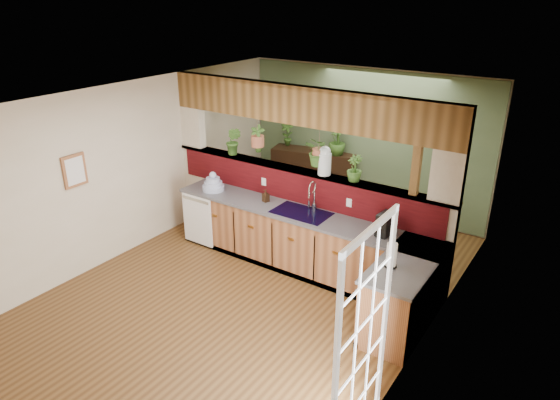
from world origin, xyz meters
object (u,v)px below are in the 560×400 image
Objects in this scene: faucet at (313,195)px; shelving_console at (314,177)px; glass_jar at (325,161)px; dish_stack at (213,184)px; coffee_maker at (385,225)px; paper_towel at (391,256)px; soap_dispenser at (266,196)px.

faucet reaches higher than shelving_console.
glass_jar reaches higher than faucet.
dish_stack is at bearing -114.20° from shelving_console.
faucet reaches higher than dish_stack.
paper_towel is at bearing -55.59° from coffee_maker.
paper_towel reaches higher than dish_stack.
soap_dispenser is at bearing -171.80° from faucet.
soap_dispenser is 0.64× the size of coffee_maker.
dish_stack reaches higher than coffee_maker.
soap_dispenser is 1.05m from glass_jar.
paper_towel is 0.19× the size of shelving_console.
dish_stack reaches higher than shelving_console.
paper_towel is 1.91m from glass_jar.
glass_jar reaches higher than coffee_maker.
coffee_maker is (1.90, -0.04, 0.04)m from soap_dispenser.
faucet is at bearing 6.64° from dish_stack.
shelving_console is (-2.37, 2.26, -0.54)m from coffee_maker.
coffee_maker is at bearing -7.01° from faucet.
dish_stack is 1.12× the size of paper_towel.
soap_dispenser is (0.95, 0.09, -0.00)m from dish_stack.
faucet is 1.71m from dish_stack.
paper_towel reaches higher than soap_dispenser.
coffee_maker is at bearing -56.14° from shelving_console.
paper_towel is at bearing -28.86° from faucet.
glass_jar is (-1.11, 0.36, 0.56)m from coffee_maker.
shelving_console is at bearing 119.69° from faucet.
shelving_console is at bearing 101.84° from soap_dispenser.
dish_stack is 0.84× the size of glass_jar.
shelving_console is (-1.21, 2.12, -0.64)m from faucet.
paper_towel is at bearing -18.00° from soap_dispenser.
shelving_console is (-1.26, 1.90, -1.10)m from glass_jar.
faucet is 1.09× the size of glass_jar.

